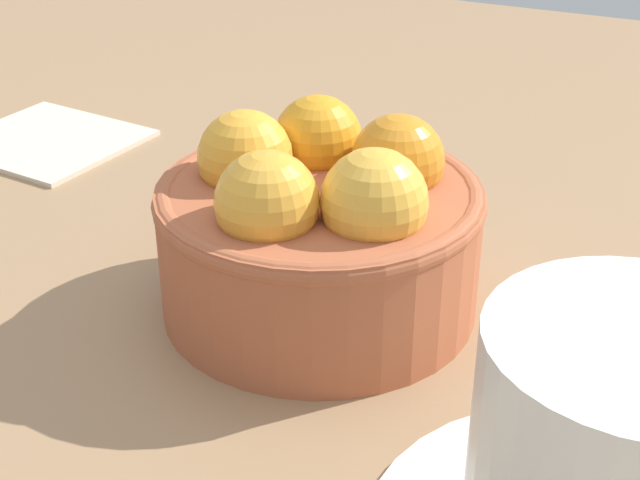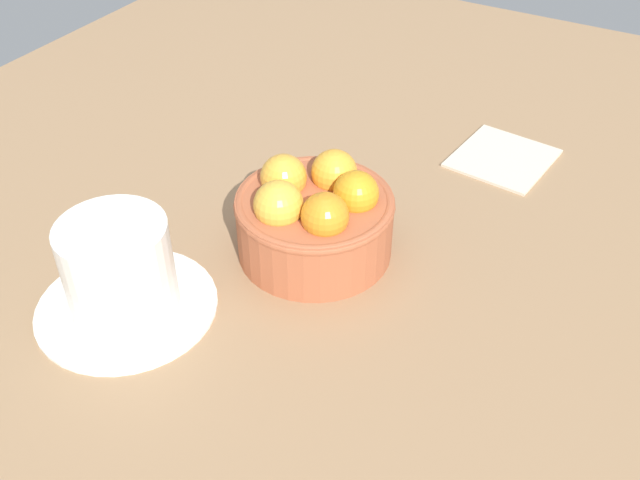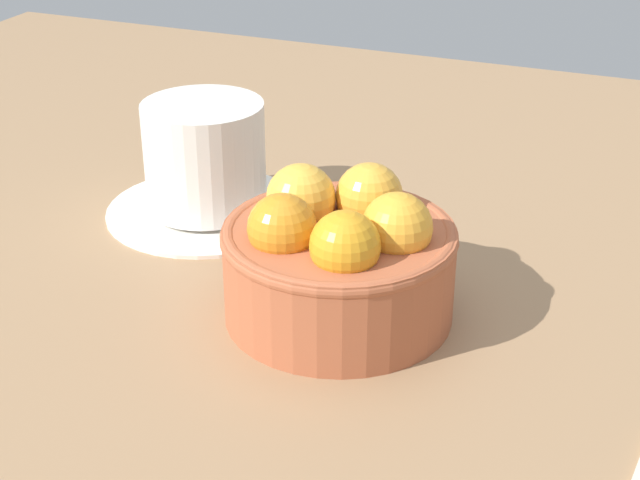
# 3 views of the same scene
# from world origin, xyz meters

# --- Properties ---
(ground_plane) EXTENTS (1.29, 1.09, 0.03)m
(ground_plane) POSITION_xyz_m (0.00, 0.00, -0.02)
(ground_plane) COLOR #997551
(terracotta_bowl) EXTENTS (0.14, 0.14, 0.09)m
(terracotta_bowl) POSITION_xyz_m (-0.00, 0.00, 0.04)
(terracotta_bowl) COLOR #AD5938
(terracotta_bowl) RESTS_ON ground_plane
(coffee_cup) EXTENTS (0.15, 0.15, 0.08)m
(coffee_cup) POSITION_xyz_m (-0.14, 0.10, 0.04)
(coffee_cup) COLOR white
(coffee_cup) RESTS_ON ground_plane
(folded_napkin) EXTENTS (0.11, 0.10, 0.01)m
(folded_napkin) POSITION_xyz_m (0.23, -0.10, 0.00)
(folded_napkin) COLOR beige
(folded_napkin) RESTS_ON ground_plane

